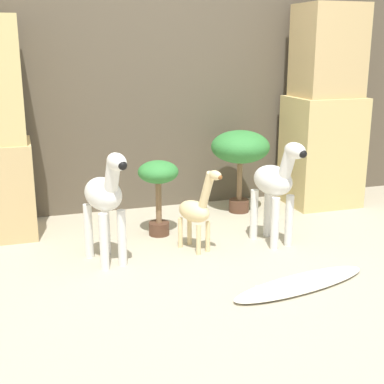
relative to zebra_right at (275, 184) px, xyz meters
name	(u,v)px	position (x,y,z in m)	size (l,w,h in m)	color
ground_plane	(229,279)	(-0.51, -0.46, -0.43)	(14.00, 14.00, 0.00)	#B2A88E
wall_back	(159,76)	(-0.51, 1.15, 0.67)	(6.40, 0.08, 2.20)	brown
rock_pillar_right	(324,115)	(0.82, 0.78, 0.34)	(0.58, 0.50, 1.66)	#D1B775
zebra_right	(275,184)	(0.00, 0.00, 0.00)	(0.27, 0.49, 0.74)	silver
zebra_left	(105,198)	(-1.16, 0.01, 0.00)	(0.29, 0.49, 0.74)	silver
giraffe_figurine	(196,210)	(-0.55, 0.04, -0.14)	(0.25, 0.38, 0.58)	beige
potted_palm_front	(158,181)	(-0.71, 0.42, -0.02)	(0.29, 0.29, 0.55)	#513323
potted_palm_back	(240,150)	(0.06, 0.76, 0.10)	(0.48, 0.48, 0.68)	#513323
surfboard	(300,283)	(-0.17, -0.68, -0.41)	(0.95, 0.42, 0.08)	silver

